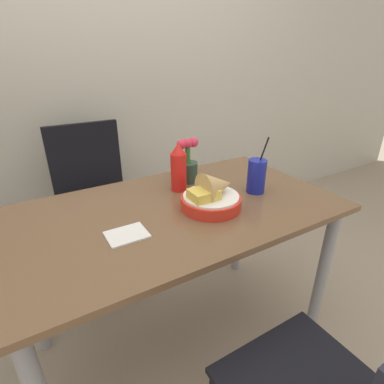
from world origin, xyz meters
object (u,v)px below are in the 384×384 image
(food_basket, at_px, (213,195))
(flower_vase, at_px, (188,164))
(chair_far_window, at_px, (94,192))
(ketchup_bottle, at_px, (179,168))
(drink_cup, at_px, (256,177))

(food_basket, distance_m, flower_vase, 0.28)
(chair_far_window, relative_size, food_basket, 4.02)
(chair_far_window, height_order, food_basket, chair_far_window)
(food_basket, xyz_separation_m, ketchup_bottle, (-0.03, 0.21, 0.05))
(chair_far_window, bearing_deg, flower_vase, -57.69)
(drink_cup, bearing_deg, flower_vase, 127.15)
(ketchup_bottle, bearing_deg, chair_far_window, 112.86)
(food_basket, distance_m, drink_cup, 0.24)
(chair_far_window, relative_size, drink_cup, 3.78)
(chair_far_window, height_order, ketchup_bottle, ketchup_bottle)
(flower_vase, bearing_deg, food_basket, -99.90)
(food_basket, height_order, flower_vase, flower_vase)
(drink_cup, bearing_deg, ketchup_bottle, 145.79)
(chair_far_window, distance_m, food_basket, 0.88)
(chair_far_window, xyz_separation_m, drink_cup, (0.52, -0.77, 0.25))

